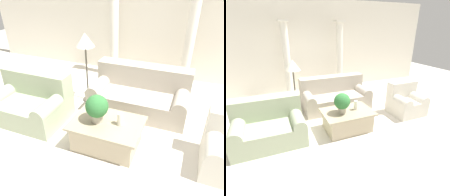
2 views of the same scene
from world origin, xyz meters
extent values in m
plane|color=silver|center=(0.00, 0.00, 0.00)|extent=(16.00, 16.00, 0.00)
cube|color=silver|center=(0.00, 2.68, 1.60)|extent=(10.00, 0.06, 3.20)
cube|color=#ADA393|center=(0.33, 0.71, 0.22)|extent=(1.97, 1.00, 0.43)
cube|color=#ADA393|center=(0.33, 1.03, 0.67)|extent=(1.97, 0.35, 0.47)
cylinder|color=#ADA393|center=(-0.51, 0.71, 0.46)|extent=(0.28, 1.00, 0.28)
cylinder|color=#ADA393|center=(1.18, 0.71, 0.46)|extent=(0.28, 1.00, 0.28)
cube|color=#A1AD8C|center=(-1.58, -0.37, 0.22)|extent=(1.43, 1.00, 0.43)
cube|color=#A1AD8C|center=(-1.58, -0.05, 0.67)|extent=(1.43, 0.35, 0.47)
cylinder|color=#A1AD8C|center=(-2.15, -0.37, 0.46)|extent=(0.28, 1.00, 0.28)
cylinder|color=#A1AD8C|center=(-1.00, -0.37, 0.46)|extent=(0.28, 1.00, 0.28)
cube|color=tan|center=(0.14, -0.55, 0.22)|extent=(1.02, 0.71, 0.44)
cube|color=tan|center=(0.14, -0.55, 0.46)|extent=(1.16, 0.80, 0.04)
cylinder|color=#B2A893|center=(-0.01, -0.57, 0.55)|extent=(0.18, 0.18, 0.13)
sphere|color=#2D6B33|center=(-0.01, -0.57, 0.77)|extent=(0.37, 0.37, 0.37)
cylinder|color=silver|center=(0.35, -0.53, 0.59)|extent=(0.09, 0.09, 0.22)
cylinder|color=#4C473D|center=(-0.84, 0.70, 0.01)|extent=(0.25, 0.25, 0.03)
cylinder|color=#4C473D|center=(-0.84, 0.70, 0.64)|extent=(0.04, 0.04, 1.22)
cone|color=silver|center=(-0.84, 0.70, 1.39)|extent=(0.38, 0.38, 0.27)
cylinder|color=silver|center=(-0.81, 2.23, 1.22)|extent=(0.23, 0.23, 2.45)
cylinder|color=silver|center=(1.08, 2.23, 1.22)|extent=(0.23, 0.23, 2.45)
cylinder|color=beige|center=(1.75, -0.40, 0.43)|extent=(0.28, 0.79, 0.28)
camera|label=1|loc=(1.25, -3.14, 2.58)|focal=35.00mm
camera|label=2|loc=(-1.43, -3.82, 2.29)|focal=28.00mm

